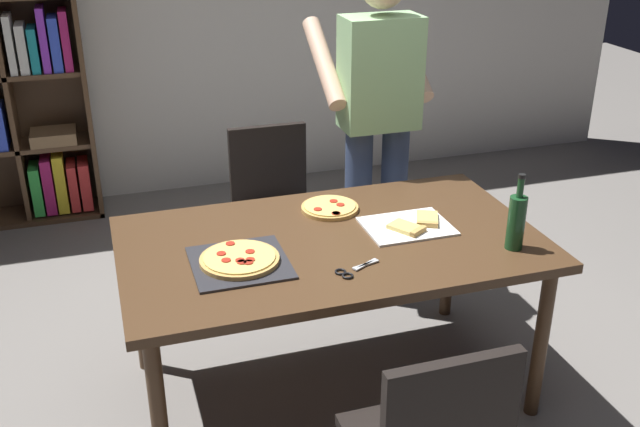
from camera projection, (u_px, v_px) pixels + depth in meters
name	position (u px, v px, depth m)	size (l,w,h in m)	color
ground_plane	(330.00, 388.00, 3.32)	(12.00, 12.00, 0.00)	gray
dining_table	(331.00, 254.00, 3.03)	(1.71, 0.99, 0.75)	#4C331E
chair_far_side	(274.00, 201.00, 3.95)	(0.42, 0.42, 0.90)	black
person_serving_pizza	(377.00, 117.00, 3.69)	(0.55, 0.54, 1.75)	#38476B
pepperoni_pizza_on_tray	(240.00, 260.00, 2.80)	(0.37, 0.37, 0.04)	#2D2D33
pizza_slices_on_towel	(411.00, 225.00, 3.10)	(0.36, 0.28, 0.03)	white
wine_bottle	(516.00, 221.00, 2.88)	(0.07, 0.07, 0.32)	#194723
kitchen_scissors	(352.00, 270.00, 2.75)	(0.20, 0.12, 0.01)	silver
second_pizza_plain	(330.00, 208.00, 3.26)	(0.25, 0.25, 0.03)	tan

